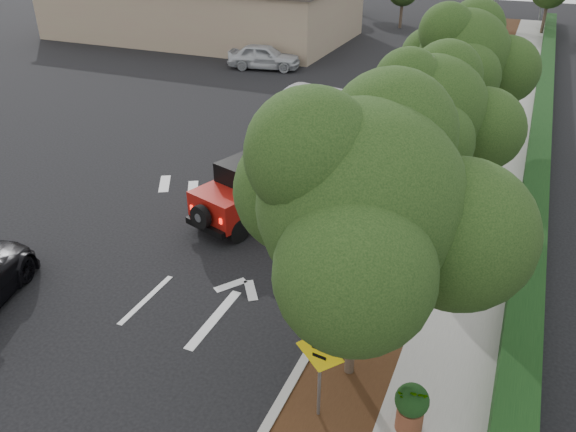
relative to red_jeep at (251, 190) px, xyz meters
The scene contains 18 objects.
ground 5.14m from the red_jeep, 96.33° to the right, with size 120.00×120.00×0.00m, color black.
curb 8.13m from the red_jeep, 59.94° to the left, with size 0.20×70.00×0.15m, color #9E9B93.
planting_strip 8.67m from the red_jeep, 54.18° to the left, with size 1.80×70.00×0.12m, color black.
sidewalk 9.90m from the red_jeep, 45.18° to the left, with size 2.00×70.00×0.12m, color gray.
hedge 10.90m from the red_jeep, 39.95° to the left, with size 0.80×70.00×0.80m, color black.
commercial_building 29.99m from the red_jeep, 123.53° to the left, with size 22.00×12.00×4.00m, color gray.
transmission_tower 43.34m from the red_jeep, 82.78° to the left, with size 7.00×4.00×28.00m, color slate, non-canonical shape.
street_tree_near 7.54m from the red_jeep, 47.53° to the right, with size 3.80×3.80×5.92m, color black, non-canonical shape.
street_tree_mid 5.35m from the red_jeep, 16.44° to the left, with size 3.20×3.20×5.32m, color black, non-canonical shape.
street_tree_far 9.50m from the red_jeep, 57.73° to the left, with size 3.40×3.40×5.62m, color black, non-canonical shape.
light_pole_a 22.17m from the red_jeep, 108.58° to the left, with size 2.00×0.22×9.00m, color slate, non-canonical shape.
light_pole_b 33.97m from the red_jeep, 103.72° to the left, with size 2.00×0.22×9.00m, color slate, non-canonical shape.
red_jeep is the anchor object (origin of this frame).
silver_suv_ahead 4.78m from the red_jeep, 58.50° to the left, with size 2.68×5.81×1.61m, color #A8ACB0.
silver_sedan_oncoming 10.91m from the red_jeep, 100.86° to the left, with size 1.50×4.30×1.42m, color #B5B8BE.
parked_suv 19.23m from the red_jeep, 114.09° to the left, with size 1.79×4.46×1.52m, color #B8BCC1.
speed_hump_sign 8.42m from the red_jeep, 54.84° to the right, with size 0.99×0.14×2.11m.
terracotta_planter 9.23m from the red_jeep, 44.84° to the right, with size 0.64×0.64×1.12m.
Camera 1 is at (7.91, -9.23, 8.82)m, focal length 35.00 mm.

